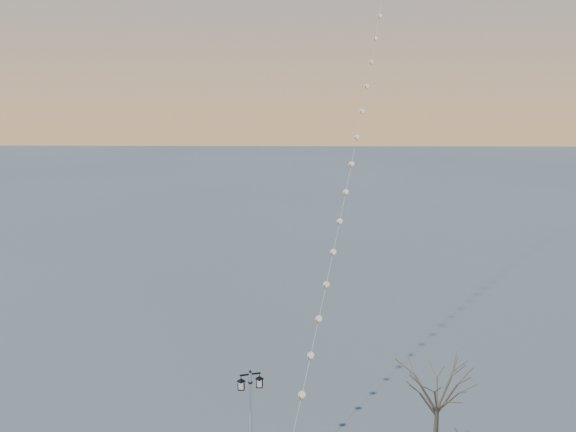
{
  "coord_description": "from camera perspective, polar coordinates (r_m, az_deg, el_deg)",
  "views": [
    {
      "loc": [
        0.42,
        -22.22,
        16.49
      ],
      "look_at": [
        -0.09,
        6.04,
        10.37
      ],
      "focal_mm": 36.95,
      "sensor_mm": 36.0,
      "label": 1
    }
  ],
  "objects": [
    {
      "name": "street_lamp",
      "position": [
        27.02,
        -3.59,
        -18.64
      ],
      "size": [
        1.18,
        0.64,
        4.77
      ],
      "rotation": [
        0.0,
        0.0,
        0.29
      ],
      "color": "black",
      "rests_on": "ground"
    },
    {
      "name": "bare_tree",
      "position": [
        28.49,
        14.25,
        -16.18
      ],
      "size": [
        2.71,
        2.71,
        4.5
      ],
      "rotation": [
        0.0,
        0.0,
        -0.4
      ],
      "color": "brown",
      "rests_on": "ground"
    }
  ]
}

